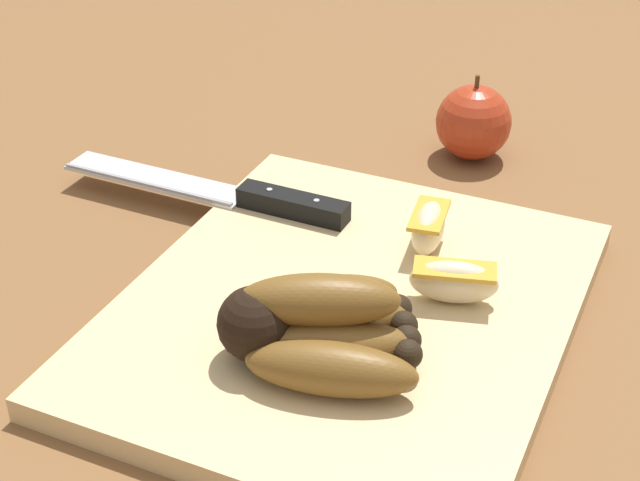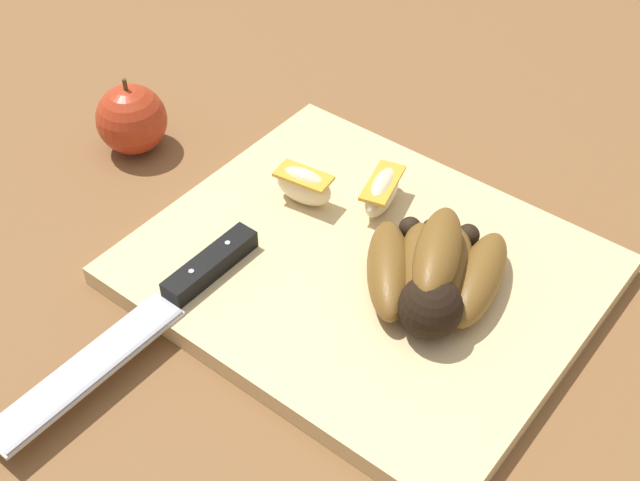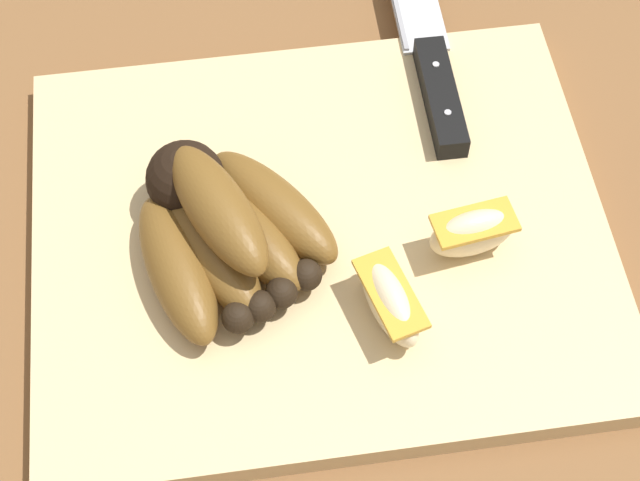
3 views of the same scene
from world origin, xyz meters
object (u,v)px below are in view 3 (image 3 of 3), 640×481
Objects in this scene: apple_wedge_near at (390,301)px; apple_wedge_middle at (473,232)px; banana_bunch at (221,228)px; chefs_knife at (427,49)px.

apple_wedge_middle reaches higher than apple_wedge_near.
apple_wedge_near is 0.07m from apple_wedge_middle.
banana_bunch reaches higher than chefs_knife.
apple_wedge_near is at bearing 72.52° from chefs_knife.
apple_wedge_near is (0.07, 0.21, 0.01)m from chefs_knife.
apple_wedge_middle is at bearing -146.22° from apple_wedge_near.
banana_bunch is 2.49× the size of apple_wedge_middle.
banana_bunch is 0.55× the size of chefs_knife.
banana_bunch is 2.17× the size of apple_wedge_near.
apple_wedge_near is at bearing 33.78° from apple_wedge_middle.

